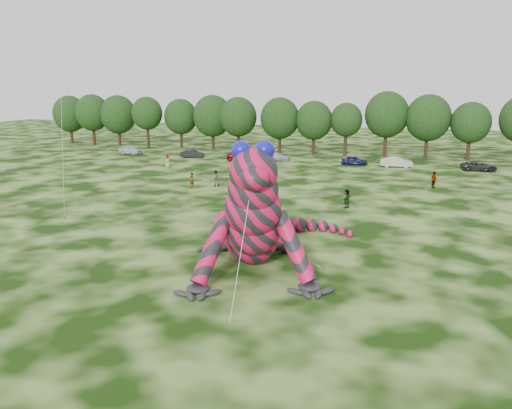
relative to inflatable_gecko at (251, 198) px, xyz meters
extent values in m
plane|color=#16330A|center=(-2.65, -3.82, -4.15)|extent=(240.00, 240.00, 0.00)
cylinder|color=silver|center=(-17.15, 3.76, 5.48)|extent=(0.02, 0.02, 19.63)
cylinder|color=#382314|center=(-18.72, 4.84, -4.03)|extent=(0.08, 0.08, 0.24)
imported|color=silver|center=(-36.49, 44.04, -3.42)|extent=(4.52, 2.48, 1.46)
imported|color=black|center=(-24.68, 43.38, -3.51)|extent=(3.99, 1.72, 1.28)
imported|color=maroon|center=(-15.81, 42.73, -3.46)|extent=(5.26, 3.05, 1.38)
imported|color=silver|center=(-10.87, 44.43, -3.52)|extent=(4.42, 2.07, 1.25)
imported|color=#141645|center=(1.19, 43.74, -3.50)|extent=(4.00, 2.06, 1.30)
imported|color=beige|center=(7.18, 43.46, -3.41)|extent=(4.59, 1.95, 1.47)
imported|color=#262628|center=(18.02, 43.64, -3.50)|extent=(4.96, 2.94, 1.29)
imported|color=gray|center=(-14.11, 20.74, -3.28)|extent=(0.57, 0.72, 1.73)
imported|color=gray|center=(3.91, 16.49, -3.26)|extent=(1.25, 1.70, 1.78)
imported|color=gray|center=(-23.46, 32.58, -3.22)|extent=(1.06, 0.87, 1.87)
imported|color=gray|center=(-11.87, 22.32, -3.22)|extent=(1.15, 1.11, 1.86)
imported|color=gray|center=(11.92, 28.99, -3.21)|extent=(1.00, 1.16, 1.87)
camera|label=1|loc=(10.01, -29.66, 6.96)|focal=35.00mm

